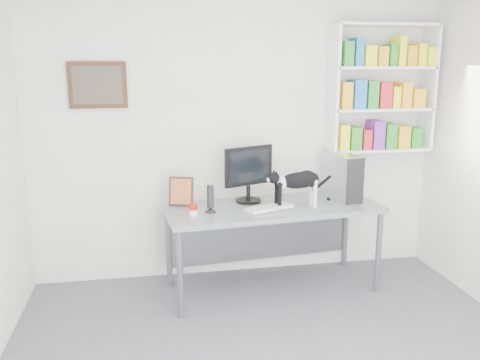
# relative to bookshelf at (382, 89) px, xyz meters

# --- Properties ---
(room) EXTENTS (4.01, 4.01, 2.70)m
(room) POSITION_rel_bookshelf_xyz_m (-1.40, -1.85, -0.50)
(room) COLOR #5C5C61
(room) RESTS_ON ground
(bookshelf) EXTENTS (1.03, 0.28, 1.24)m
(bookshelf) POSITION_rel_bookshelf_xyz_m (0.00, 0.00, 0.00)
(bookshelf) COLOR white
(bookshelf) RESTS_ON room
(wall_art) EXTENTS (0.52, 0.04, 0.42)m
(wall_art) POSITION_rel_bookshelf_xyz_m (-2.70, 0.12, 0.05)
(wall_art) COLOR #492817
(wall_art) RESTS_ON room
(desk) EXTENTS (2.02, 0.95, 0.82)m
(desk) POSITION_rel_bookshelf_xyz_m (-1.17, -0.35, -1.44)
(desk) COLOR gray
(desk) RESTS_ON room
(monitor) EXTENTS (0.56, 0.42, 0.54)m
(monitor) POSITION_rel_bookshelf_xyz_m (-1.36, -0.17, -0.76)
(monitor) COLOR black
(monitor) RESTS_ON desk
(keyboard) EXTENTS (0.46, 0.31, 0.03)m
(keyboard) POSITION_rel_bookshelf_xyz_m (-1.23, -0.46, -1.02)
(keyboard) COLOR white
(keyboard) RESTS_ON desk
(pc_tower) EXTENTS (0.27, 0.47, 0.44)m
(pc_tower) POSITION_rel_bookshelf_xyz_m (-0.46, -0.23, -0.81)
(pc_tower) COLOR silver
(pc_tower) RESTS_ON desk
(speaker) EXTENTS (0.12, 0.12, 0.25)m
(speaker) POSITION_rel_bookshelf_xyz_m (-1.75, -0.44, -0.91)
(speaker) COLOR black
(speaker) RESTS_ON desk
(leaning_print) EXTENTS (0.24, 0.15, 0.28)m
(leaning_print) POSITION_rel_bookshelf_xyz_m (-1.99, -0.18, -0.90)
(leaning_print) COLOR #492817
(leaning_print) RESTS_ON desk
(soup_can) EXTENTS (0.09, 0.09, 0.11)m
(soup_can) POSITION_rel_bookshelf_xyz_m (-1.91, -0.53, -0.98)
(soup_can) COLOR #9F110D
(soup_can) RESTS_ON desk
(cat) EXTENTS (0.59, 0.25, 0.35)m
(cat) POSITION_rel_bookshelf_xyz_m (-0.97, -0.47, -0.86)
(cat) COLOR black
(cat) RESTS_ON desk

